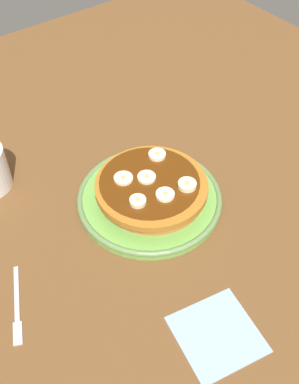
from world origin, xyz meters
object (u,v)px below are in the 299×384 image
banana_slice_3 (157,155)px  fork (17,308)px  plate (150,198)px  banana_slice_1 (138,201)px  pancake_stack (151,189)px  banana_slice_5 (123,179)px  banana_slice_4 (167,194)px  banana_slice_2 (187,185)px  banana_slice_0 (147,177)px  napkin (217,334)px

banana_slice_3 → fork: banana_slice_3 is taller
plate → banana_slice_1: 6.97cm
pancake_stack → banana_slice_5: banana_slice_5 is taller
plate → banana_slice_4: bearing=94.0°
plate → banana_slice_4: size_ratio=8.15×
banana_slice_1 → banana_slice_4: (-4.72, 1.43, -0.13)cm
plate → banana_slice_5: banana_slice_5 is taller
pancake_stack → banana_slice_1: bearing=28.4°
banana_slice_2 → banana_slice_3: (-0.61, -8.90, -0.11)cm
plate → fork: size_ratio=2.06×
plate → pancake_stack: (-0.18, 0.28, 2.43)cm
banana_slice_5 → fork: size_ratio=0.27×
banana_slice_2 → banana_slice_5: bearing=-46.1°
banana_slice_1 → banana_slice_2: size_ratio=0.88×
pancake_stack → banana_slice_5: (3.43, -3.27, 2.00)cm
banana_slice_2 → banana_slice_1: bearing=-12.9°
banana_slice_4 → fork: bearing=1.9°
banana_slice_2 → banana_slice_4: banana_slice_2 is taller
banana_slice_0 → fork: bearing=12.0°
plate → napkin: bearing=73.8°
banana_slice_3 → banana_slice_5: bearing=8.2°
banana_slice_1 → banana_slice_3: size_ratio=0.89×
banana_slice_2 → banana_slice_5: size_ratio=0.96×
banana_slice_5 → napkin: banana_slice_5 is taller
banana_slice_3 → banana_slice_5: size_ratio=0.95×
pancake_stack → plate: bearing=-57.3°
plate → banana_slice_0: 4.53cm
pancake_stack → banana_slice_3: size_ratio=6.23×
banana_slice_1 → banana_slice_4: bearing=163.1°
fork → napkin: bearing=135.2°
banana_slice_4 → banana_slice_1: bearing=-16.9°
banana_slice_2 → pancake_stack: bearing=-48.0°
banana_slice_2 → banana_slice_4: bearing=-7.9°
banana_slice_1 → banana_slice_5: bearing=-101.6°
banana_slice_0 → banana_slice_4: (-0.16, 5.02, 0.03)cm
banana_slice_3 → fork: size_ratio=0.25×
pancake_stack → banana_slice_4: size_ratio=6.19×
pancake_stack → banana_slice_2: 6.39cm
banana_slice_1 → banana_slice_2: same height
banana_slice_0 → napkin: banana_slice_0 is taller
banana_slice_5 → fork: banana_slice_5 is taller
banana_slice_3 → banana_slice_0: bearing=35.6°
pancake_stack → banana_slice_5: 5.14cm
banana_slice_4 → fork: banana_slice_4 is taller
plate → banana_slice_0: size_ratio=8.08×
plate → banana_slice_2: banana_slice_2 is taller
banana_slice_0 → banana_slice_1: bearing=38.1°
plate → banana_slice_3: banana_slice_3 is taller
banana_slice_4 → pancake_stack: bearing=-88.4°
banana_slice_0 → fork: (28.00, 5.93, -5.17)cm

